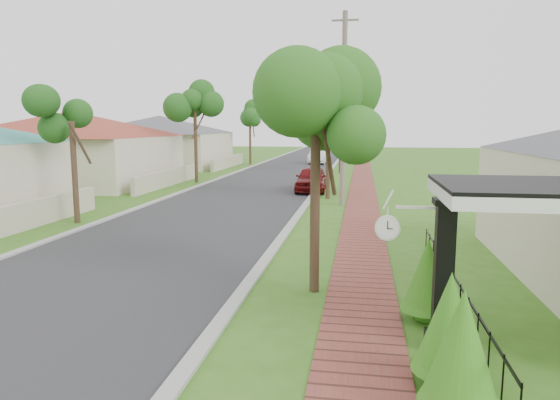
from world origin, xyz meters
The scene contains 16 objects.
ground centered at (0.00, 0.00, 0.00)m, with size 160.00×160.00×0.00m, color #346818.
road centered at (-3.00, 20.00, 0.00)m, with size 7.00×120.00×0.02m, color #28282B.
kerb_right centered at (0.65, 20.00, 0.00)m, with size 0.30×120.00×0.10m, color #9E9E99.
kerb_left centered at (-6.65, 20.00, 0.00)m, with size 0.30×120.00×0.10m, color #9E9E99.
sidewalk centered at (3.25, 20.00, 0.00)m, with size 1.50×120.00×0.03m, color brown.
porch_post centered at (4.55, -1.00, 1.12)m, with size 0.48×0.48×2.52m.
picket_fence centered at (4.90, 0.00, 0.53)m, with size 0.03×8.02×1.00m.
street_trees centered at (-2.87, 26.84, 4.54)m, with size 10.70×37.65×5.89m.
hedge_row centered at (4.45, -1.88, 0.81)m, with size 0.89×4.16×1.75m.
far_house_red centered at (-14.97, 20.00, 2.34)m, with size 15.56×15.56×4.60m.
far_house_grey centered at (-14.97, 34.00, 2.34)m, with size 15.56×15.56×4.60m.
parked_car_red centered at (0.40, 18.64, 0.70)m, with size 1.66×4.12×1.40m, color #5D0D0F.
parked_car_white centered at (-1.00, 39.62, 0.74)m, with size 1.56×4.49×1.48m, color white.
near_tree centered at (2.20, 1.50, 3.73)m, with size 1.83×1.83×4.69m.
utility_pole centered at (2.30, 14.02, 4.42)m, with size 1.20×0.24×8.72m.
station_clock centered at (3.69, -0.60, 1.95)m, with size 1.06×0.13×0.61m.
Camera 1 is at (3.19, -9.22, 3.66)m, focal length 32.00 mm.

